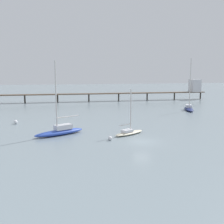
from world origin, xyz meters
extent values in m
plane|color=gray|center=(0.00, 0.00, 0.00)|extent=(400.00, 400.00, 0.00)
cube|color=brown|center=(0.00, 55.64, 2.65)|extent=(87.01, 4.29, 0.30)
cylinder|color=#38332D|center=(-21.24, 56.03, 1.25)|extent=(0.50, 0.50, 2.50)
cylinder|color=#38332D|center=(-10.62, 55.84, 1.25)|extent=(0.50, 0.50, 2.50)
cylinder|color=#38332D|center=(0.00, 55.64, 1.25)|extent=(0.50, 0.50, 2.50)
cylinder|color=#38332D|center=(10.62, 55.45, 1.25)|extent=(0.50, 0.50, 2.50)
cylinder|color=#38332D|center=(21.24, 55.26, 1.25)|extent=(0.50, 0.50, 2.50)
cylinder|color=#38332D|center=(31.86, 55.06, 1.25)|extent=(0.50, 0.50, 2.50)
cylinder|color=#38332D|center=(42.48, 54.87, 1.25)|extent=(0.50, 0.50, 2.50)
cube|color=silver|center=(39.98, 54.91, 5.11)|extent=(3.57, 3.57, 4.62)
ellipsoid|color=beige|center=(-0.51, 4.73, 0.23)|extent=(5.98, 4.37, 0.47)
cube|color=silver|center=(-0.93, 4.49, 0.66)|extent=(2.14, 1.87, 0.39)
cylinder|color=silver|center=(-0.25, 4.88, 3.86)|extent=(0.19, 0.19, 6.79)
cylinder|color=silver|center=(-1.32, 4.26, 1.69)|extent=(2.21, 1.37, 0.15)
ellipsoid|color=navy|center=(22.83, 27.97, 0.33)|extent=(4.95, 8.83, 0.67)
cube|color=silver|center=(23.08, 28.62, 1.04)|extent=(2.11, 2.62, 0.74)
cylinder|color=silver|center=(22.68, 27.56, 7.09)|extent=(0.22, 0.22, 12.85)
cylinder|color=silver|center=(23.33, 29.28, 2.98)|extent=(1.48, 3.49, 0.18)
ellipsoid|color=#2D4CB7|center=(-11.46, 6.82, 0.42)|extent=(8.37, 5.37, 0.83)
cube|color=silver|center=(-10.86, 7.12, 1.22)|extent=(3.08, 2.40, 0.77)
cylinder|color=silver|center=(-11.84, 6.64, 6.25)|extent=(0.22, 0.22, 10.83)
cylinder|color=silver|center=(-10.05, 7.51, 2.78)|extent=(3.65, 1.91, 0.18)
sphere|color=silver|center=(-19.48, 17.96, 0.39)|extent=(0.78, 0.78, 0.78)
sphere|color=silver|center=(-4.34, 1.67, 0.31)|extent=(0.62, 0.62, 0.62)
camera|label=1|loc=(-12.45, -35.12, 9.78)|focal=42.39mm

